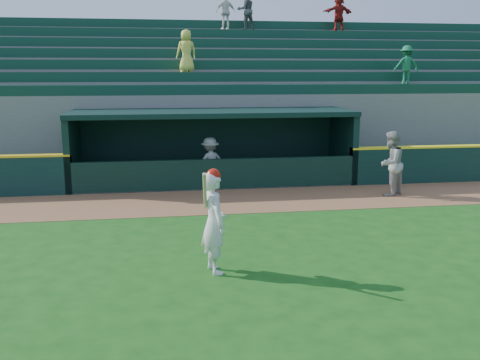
% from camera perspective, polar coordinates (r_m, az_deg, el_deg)
% --- Properties ---
extents(ground, '(120.00, 120.00, 0.00)m').
position_cam_1_polar(ground, '(11.06, 1.27, -8.26)').
color(ground, '#174B12').
rests_on(ground, ground).
extents(warning_track, '(40.00, 3.00, 0.01)m').
position_cam_1_polar(warning_track, '(15.71, -1.83, -2.26)').
color(warning_track, brown).
rests_on(warning_track, ground).
extents(dugout_player_front, '(1.22, 1.19, 1.98)m').
position_cam_1_polar(dugout_player_front, '(16.89, 15.77, 1.70)').
color(dugout_player_front, '#989893').
rests_on(dugout_player_front, ground).
extents(dugout_player_inside, '(1.20, 0.95, 1.64)m').
position_cam_1_polar(dugout_player_inside, '(17.54, -3.19, 1.89)').
color(dugout_player_inside, gray).
rests_on(dugout_player_inside, ground).
extents(dugout, '(9.40, 2.80, 2.46)m').
position_cam_1_polar(dugout, '(18.50, -3.02, 4.09)').
color(dugout, slate).
rests_on(dugout, ground).
extents(stands, '(34.50, 6.28, 7.16)m').
position_cam_1_polar(stands, '(22.93, -4.18, 8.11)').
color(stands, slate).
rests_on(stands, ground).
extents(batter_at_plate, '(0.62, 0.88, 2.01)m').
position_cam_1_polar(batter_at_plate, '(10.02, -2.80, -4.40)').
color(batter_at_plate, silver).
rests_on(batter_at_plate, ground).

